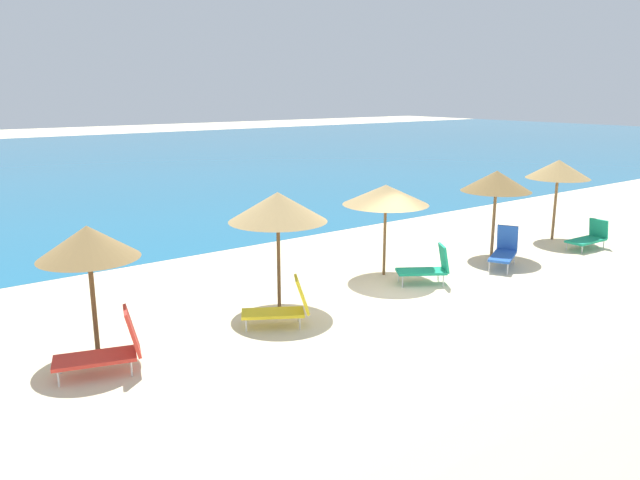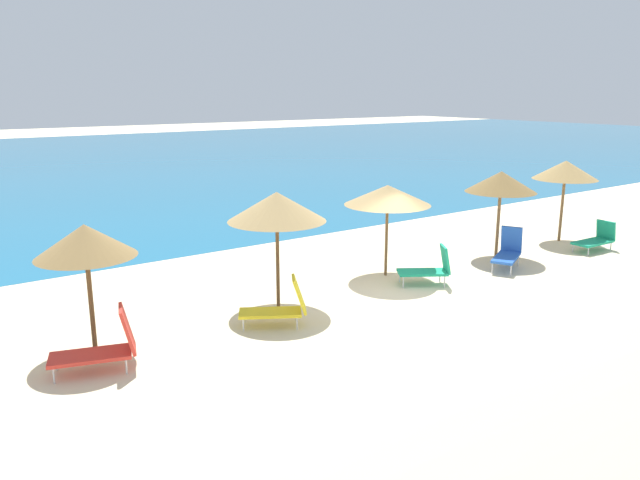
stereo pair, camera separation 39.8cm
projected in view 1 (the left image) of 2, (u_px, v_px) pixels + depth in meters
name	position (u px, v px, depth m)	size (l,w,h in m)	color
ground_plane	(399.00, 299.00, 15.22)	(160.00, 160.00, 0.00)	beige
sea_water	(46.00, 165.00, 42.29)	(160.00, 56.11, 0.01)	#1E6B93
beach_umbrella_1	(88.00, 243.00, 11.54)	(1.92, 1.92, 2.58)	brown
beach_umbrella_2	(278.00, 207.00, 14.07)	(2.30, 2.30, 2.78)	brown
beach_umbrella_3	(386.00, 195.00, 16.64)	(2.37, 2.37, 2.55)	brown
beach_umbrella_4	(496.00, 181.00, 18.61)	(2.14, 2.14, 2.67)	brown
beach_umbrella_5	(558.00, 169.00, 20.70)	(2.13, 2.13, 2.76)	brown
lounge_chair_0	(282.00, 307.00, 13.34)	(1.56, 1.26, 1.11)	yellow
lounge_chair_1	(108.00, 349.00, 11.10)	(1.65, 1.08, 1.20)	red
lounge_chair_2	(589.00, 237.00, 19.95)	(1.48, 0.70, 0.93)	#199972
lounge_chair_3	(504.00, 250.00, 17.89)	(1.55, 1.18, 1.16)	blue
lounge_chair_4	(428.00, 267.00, 16.25)	(1.45, 1.23, 1.08)	#199972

